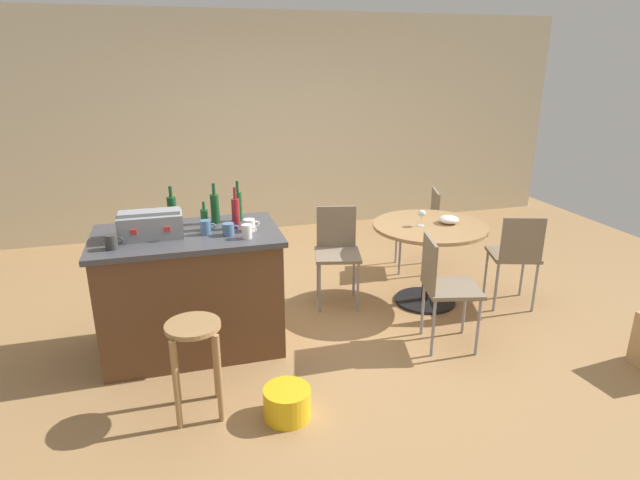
# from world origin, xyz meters

# --- Properties ---
(ground_plane) EXTENTS (8.80, 8.80, 0.00)m
(ground_plane) POSITION_xyz_m (0.00, 0.00, 0.00)
(ground_plane) COLOR #A37A4C
(back_wall) EXTENTS (8.00, 0.10, 2.70)m
(back_wall) POSITION_xyz_m (0.00, 2.85, 1.35)
(back_wall) COLOR beige
(back_wall) RESTS_ON ground_plane
(kitchen_island) EXTENTS (1.35, 0.81, 0.93)m
(kitchen_island) POSITION_xyz_m (-1.16, -0.08, 0.47)
(kitchen_island) COLOR brown
(kitchen_island) RESTS_ON ground_plane
(wooden_stool) EXTENTS (0.34, 0.34, 0.63)m
(wooden_stool) POSITION_xyz_m (-1.18, -0.93, 0.46)
(wooden_stool) COLOR #A37A4C
(wooden_stool) RESTS_ON ground_plane
(dining_table) EXTENTS (1.01, 1.01, 0.75)m
(dining_table) POSITION_xyz_m (0.94, 0.16, 0.57)
(dining_table) COLOR black
(dining_table) RESTS_ON ground_plane
(folding_chair_near) EXTENTS (0.50, 0.50, 0.86)m
(folding_chair_near) POSITION_xyz_m (1.26, 0.92, 0.51)
(folding_chair_near) COLOR #7F705B
(folding_chair_near) RESTS_ON ground_plane
(folding_chair_far) EXTENTS (0.48, 0.48, 0.88)m
(folding_chair_far) POSITION_xyz_m (0.16, 0.41, 0.52)
(folding_chair_far) COLOR #7F705B
(folding_chair_far) RESTS_ON ground_plane
(folding_chair_left) EXTENTS (0.48, 0.48, 0.88)m
(folding_chair_left) POSITION_xyz_m (0.69, -0.58, 0.53)
(folding_chair_left) COLOR #7F705B
(folding_chair_left) RESTS_ON ground_plane
(folding_chair_right) EXTENTS (0.50, 0.50, 0.87)m
(folding_chair_right) POSITION_xyz_m (1.64, -0.14, 0.52)
(folding_chair_right) COLOR #7F705B
(folding_chair_right) RESTS_ON ground_plane
(toolbox) EXTENTS (0.44, 0.25, 0.19)m
(toolbox) POSITION_xyz_m (-1.40, -0.10, 1.02)
(toolbox) COLOR gray
(toolbox) RESTS_ON kitchen_island
(bottle_0) EXTENTS (0.06, 0.06, 0.22)m
(bottle_0) POSITION_xyz_m (-1.02, -0.03, 1.01)
(bottle_0) COLOR #194C23
(bottle_0) RESTS_ON kitchen_island
(bottle_1) EXTENTS (0.07, 0.07, 0.30)m
(bottle_1) POSITION_xyz_m (-1.24, 0.16, 1.05)
(bottle_1) COLOR #194C23
(bottle_1) RESTS_ON kitchen_island
(bottle_2) EXTENTS (0.06, 0.06, 0.32)m
(bottle_2) POSITION_xyz_m (-0.74, 0.14, 1.05)
(bottle_2) COLOR #194C23
(bottle_2) RESTS_ON kitchen_island
(bottle_3) EXTENTS (0.07, 0.07, 0.31)m
(bottle_3) POSITION_xyz_m (-0.93, 0.13, 1.05)
(bottle_3) COLOR #194C23
(bottle_3) RESTS_ON kitchen_island
(bottle_4) EXTENTS (0.06, 0.06, 0.32)m
(bottle_4) POSITION_xyz_m (-0.79, -0.06, 1.05)
(bottle_4) COLOR maroon
(bottle_4) RESTS_ON kitchen_island
(cup_0) EXTENTS (0.11, 0.07, 0.10)m
(cup_0) POSITION_xyz_m (-0.74, -0.31, 0.98)
(cup_0) COLOR white
(cup_0) RESTS_ON kitchen_island
(cup_1) EXTENTS (0.12, 0.09, 0.09)m
(cup_1) POSITION_xyz_m (-0.86, -0.20, 0.98)
(cup_1) COLOR #4C7099
(cup_1) RESTS_ON kitchen_island
(cup_2) EXTENTS (0.11, 0.07, 0.11)m
(cup_2) POSITION_xyz_m (-1.02, -0.14, 0.98)
(cup_2) COLOR #4C7099
(cup_2) RESTS_ON kitchen_island
(cup_3) EXTENTS (0.12, 0.09, 0.09)m
(cup_3) POSITION_xyz_m (-0.70, -0.15, 0.98)
(cup_3) COLOR white
(cup_3) RESTS_ON kitchen_island
(cup_4) EXTENTS (0.12, 0.08, 0.10)m
(cup_4) POSITION_xyz_m (-1.65, -0.29, 0.98)
(cup_4) COLOR #383838
(cup_4) RESTS_ON kitchen_island
(wine_glass) EXTENTS (0.07, 0.07, 0.14)m
(wine_glass) POSITION_xyz_m (0.85, 0.15, 0.86)
(wine_glass) COLOR silver
(wine_glass) RESTS_ON dining_table
(serving_bowl) EXTENTS (0.18, 0.18, 0.07)m
(serving_bowl) POSITION_xyz_m (1.12, 0.15, 0.78)
(serving_bowl) COLOR white
(serving_bowl) RESTS_ON dining_table
(plastic_bucket) EXTENTS (0.30, 0.30, 0.20)m
(plastic_bucket) POSITION_xyz_m (-0.65, -1.13, 0.10)
(plastic_bucket) COLOR yellow
(plastic_bucket) RESTS_ON ground_plane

